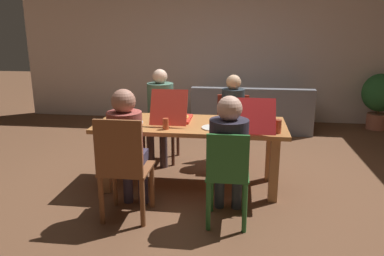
% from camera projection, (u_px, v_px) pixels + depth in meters
% --- Properties ---
extents(ground_plane, '(20.00, 20.00, 0.00)m').
position_uv_depth(ground_plane, '(191.00, 185.00, 4.38)').
color(ground_plane, brown).
extents(back_wall, '(7.37, 0.12, 2.84)m').
position_uv_depth(back_wall, '(213.00, 45.00, 7.12)').
color(back_wall, silver).
rests_on(back_wall, ground).
extents(dining_table, '(2.07, 0.84, 0.74)m').
position_uv_depth(dining_table, '(191.00, 133.00, 4.22)').
color(dining_table, '#BF7940').
rests_on(dining_table, ground).
extents(chair_0, '(0.45, 0.45, 1.01)m').
position_uv_depth(chair_0, '(123.00, 167.00, 3.48)').
color(chair_0, brown).
rests_on(chair_0, ground).
extents(person_0, '(0.32, 0.48, 1.24)m').
position_uv_depth(person_0, '(127.00, 141.00, 3.56)').
color(person_0, '#3B3348').
rests_on(person_0, ground).
extents(chair_1, '(0.44, 0.38, 0.89)m').
position_uv_depth(chair_1, '(233.00, 124.00, 5.04)').
color(chair_1, '#A92F1E').
rests_on(chair_1, ground).
extents(person_1, '(0.29, 0.52, 1.18)m').
position_uv_depth(person_1, '(233.00, 114.00, 4.85)').
color(person_1, '#3A3C40').
rests_on(person_1, ground).
extents(chair_2, '(0.45, 0.46, 0.91)m').
position_uv_depth(chair_2, '(162.00, 122.00, 5.17)').
color(chair_2, '#563225').
rests_on(chair_2, ground).
extents(person_2, '(0.34, 0.50, 1.24)m').
position_uv_depth(person_2, '(160.00, 108.00, 4.98)').
color(person_2, '#443335').
rests_on(person_2, ground).
extents(chair_3, '(0.38, 0.42, 0.91)m').
position_uv_depth(chair_3, '(228.00, 176.00, 3.39)').
color(chair_3, '#2C6F32').
rests_on(chair_3, ground).
extents(person_3, '(0.35, 0.50, 1.20)m').
position_uv_depth(person_3, '(229.00, 147.00, 3.45)').
color(person_3, '#373D49').
rests_on(person_3, ground).
extents(pizza_box_0, '(0.38, 0.60, 0.34)m').
position_uv_depth(pizza_box_0, '(255.00, 123.00, 3.99)').
color(pizza_box_0, '#AD1A1A').
rests_on(pizza_box_0, dining_table).
extents(pizza_box_1, '(0.39, 0.57, 0.38)m').
position_uv_depth(pizza_box_1, '(173.00, 116.00, 4.27)').
color(pizza_box_1, red).
rests_on(pizza_box_1, dining_table).
extents(plate_0, '(0.25, 0.25, 0.01)m').
position_uv_depth(plate_0, '(214.00, 128.00, 3.98)').
color(plate_0, white).
rests_on(plate_0, dining_table).
extents(plate_1, '(0.22, 0.22, 0.03)m').
position_uv_depth(plate_1, '(133.00, 122.00, 4.19)').
color(plate_1, white).
rests_on(plate_1, dining_table).
extents(drinking_glass_0, '(0.07, 0.07, 0.12)m').
position_uv_depth(drinking_glass_0, '(240.00, 112.00, 4.43)').
color(drinking_glass_0, '#DBC064').
rests_on(drinking_glass_0, dining_table).
extents(drinking_glass_1, '(0.06, 0.06, 0.12)m').
position_uv_depth(drinking_glass_1, '(166.00, 124.00, 3.93)').
color(drinking_glass_1, '#B44A2B').
rests_on(drinking_glass_1, dining_table).
extents(drinking_glass_2, '(0.06, 0.06, 0.11)m').
position_uv_depth(drinking_glass_2, '(117.00, 123.00, 3.96)').
color(drinking_glass_2, silver).
rests_on(drinking_glass_2, dining_table).
extents(drinking_glass_3, '(0.07, 0.07, 0.14)m').
position_uv_depth(drinking_glass_3, '(278.00, 126.00, 3.79)').
color(drinking_glass_3, '#B94D32').
rests_on(drinking_glass_3, dining_table).
extents(couch, '(2.02, 0.77, 0.78)m').
position_uv_depth(couch, '(251.00, 114.00, 6.62)').
color(couch, slate).
rests_on(couch, ground).
extents(potted_plant, '(0.60, 0.60, 0.98)m').
position_uv_depth(potted_plant, '(380.00, 96.00, 6.59)').
color(potted_plant, '#BA6D53').
rests_on(potted_plant, ground).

